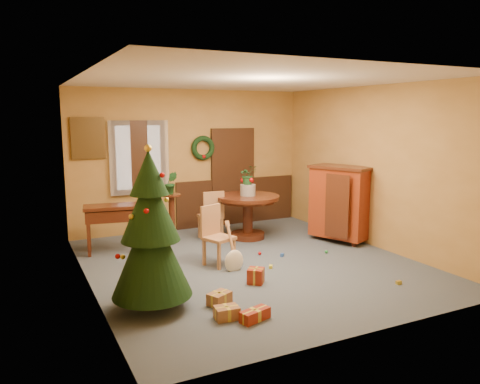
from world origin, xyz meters
TOP-DOWN VIEW (x-y plane):
  - room_envelope at (0.21, 2.70)m, footprint 5.50×5.50m
  - dining_table at (0.68, 1.45)m, footprint 1.23×1.23m
  - urn at (0.68, 1.45)m, footprint 0.30×0.30m
  - centerpiece_plant at (0.68, 1.45)m, footprint 0.33×0.28m
  - chair_near at (-0.53, 0.23)m, footprint 0.54×0.54m
  - chair_far at (-0.00, 1.63)m, footprint 0.43×0.43m
  - guitar at (-0.40, -0.19)m, footprint 0.44×0.55m
  - plant_stand at (-0.74, 1.81)m, footprint 0.36×0.36m
  - stand_plant at (-0.74, 1.81)m, footprint 0.28×0.25m
  - christmas_tree at (-1.92, -1.05)m, footprint 0.98×0.98m
  - writing_desk at (-1.87, 1.64)m, footprint 1.01×0.61m
  - sideboard at (2.15, 0.50)m, footprint 0.97×1.26m
  - gift_a at (-1.22, -1.72)m, footprint 0.30×0.23m
  - gift_b at (-0.36, -0.83)m, footprint 0.30×0.30m
  - gift_c at (-1.13, -1.30)m, footprint 0.35×0.30m
  - gift_d at (-0.94, -1.91)m, footprint 0.41×0.26m
  - toy_a at (0.65, 0.11)m, footprint 0.09×0.09m
  - toy_b at (1.43, -0.08)m, footprint 0.06×0.06m
  - toy_c at (0.16, -0.35)m, footprint 0.09×0.09m
  - toy_d at (0.35, 0.35)m, footprint 0.06×0.06m
  - toy_e at (1.44, -1.77)m, footprint 0.08×0.05m

SIDE VIEW (x-z plane):
  - toy_a at x=0.65m, z-range 0.00..0.05m
  - toy_c at x=0.16m, z-range 0.00..0.05m
  - toy_e at x=1.44m, z-range 0.00..0.05m
  - toy_b at x=1.43m, z-range 0.00..0.06m
  - toy_d at x=0.35m, z-range 0.00..0.06m
  - gift_d at x=-0.94m, z-range 0.00..0.13m
  - gift_a at x=-1.22m, z-range 0.00..0.15m
  - gift_c at x=-1.13m, z-range 0.00..0.16m
  - gift_b at x=-0.36m, z-range 0.00..0.22m
  - guitar at x=-0.40m, z-range 0.01..0.73m
  - chair_near at x=-0.53m, z-range 0.03..0.99m
  - chair_far at x=0.00m, z-range 0.03..0.99m
  - plant_stand at x=-0.74m, z-range 0.11..1.03m
  - dining_table at x=0.68m, z-range 0.17..1.01m
  - writing_desk at x=-1.87m, z-range 0.21..1.05m
  - sideboard at x=2.15m, z-range 0.05..1.49m
  - urn at x=0.68m, z-range 0.84..1.06m
  - christmas_tree at x=-1.92m, z-range -0.05..1.98m
  - room_envelope at x=0.21m, z-range -1.63..3.87m
  - stand_plant at x=-0.74m, z-range 0.92..1.34m
  - centerpiece_plant at x=0.68m, z-range 1.06..1.43m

